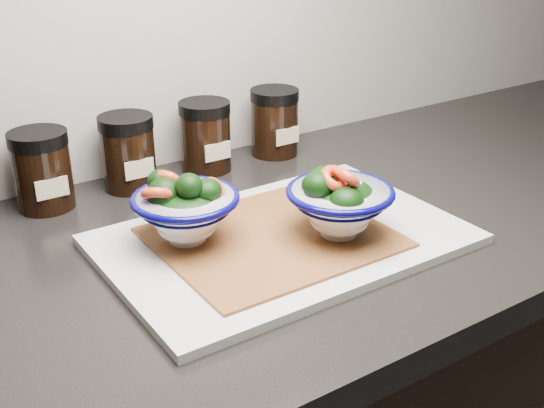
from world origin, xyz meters
TOP-DOWN VIEW (x-y plane):
  - countertop at (0.00, 1.45)m, footprint 3.50×0.60m
  - cutting_board at (0.15, 1.41)m, footprint 0.45×0.30m
  - bamboo_mat at (0.13, 1.41)m, footprint 0.28×0.24m
  - bowl_left at (0.04, 1.46)m, footprint 0.13×0.13m
  - bowl_right at (0.20, 1.37)m, footprint 0.14×0.14m
  - spice_jar_b at (-0.07, 1.69)m, footprint 0.08×0.08m
  - spice_jar_c at (0.06, 1.69)m, footprint 0.08×0.08m
  - spice_jar_d at (0.19, 1.69)m, footprint 0.08×0.08m
  - spice_jar_e at (0.32, 1.69)m, footprint 0.08×0.08m

SIDE VIEW (x-z plane):
  - countertop at x=0.00m, z-range 0.86..0.90m
  - cutting_board at x=0.15m, z-range 0.90..0.91m
  - bamboo_mat at x=0.13m, z-range 0.91..0.92m
  - spice_jar_b at x=-0.07m, z-range 0.90..1.01m
  - spice_jar_c at x=0.06m, z-range 0.90..1.01m
  - spice_jar_d at x=0.19m, z-range 0.90..1.01m
  - spice_jar_e at x=0.32m, z-range 0.90..1.01m
  - bowl_left at x=0.04m, z-range 0.91..1.01m
  - bowl_right at x=0.20m, z-range 0.91..1.01m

